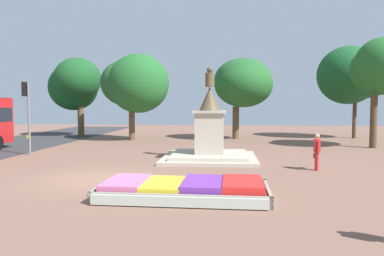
{
  "coord_description": "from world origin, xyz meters",
  "views": [
    {
      "loc": [
        4.98,
        -13.84,
        2.91
      ],
      "look_at": [
        3.52,
        2.68,
        1.82
      ],
      "focal_mm": 35.0,
      "sensor_mm": 36.0,
      "label": 1
    }
  ],
  "objects_px": {
    "flower_planter": "(185,190)",
    "pedestrian_with_handbag": "(317,150)",
    "statue_monument": "(210,139)",
    "traffic_light_mid_block": "(27,105)"
  },
  "relations": [
    {
      "from": "flower_planter",
      "to": "pedestrian_with_handbag",
      "type": "distance_m",
      "value": 7.37
    },
    {
      "from": "flower_planter",
      "to": "pedestrian_with_handbag",
      "type": "height_order",
      "value": "pedestrian_with_handbag"
    },
    {
      "from": "pedestrian_with_handbag",
      "to": "statue_monument",
      "type": "bearing_deg",
      "value": 149.59
    },
    {
      "from": "traffic_light_mid_block",
      "to": "pedestrian_with_handbag",
      "type": "bearing_deg",
      "value": -13.43
    },
    {
      "from": "flower_planter",
      "to": "pedestrian_with_handbag",
      "type": "xyz_separation_m",
      "value": [
        5.21,
        5.18,
        0.66
      ]
    },
    {
      "from": "statue_monument",
      "to": "traffic_light_mid_block",
      "type": "distance_m",
      "value": 10.5
    },
    {
      "from": "traffic_light_mid_block",
      "to": "pedestrian_with_handbag",
      "type": "relative_size",
      "value": 2.56
    },
    {
      "from": "flower_planter",
      "to": "traffic_light_mid_block",
      "type": "xyz_separation_m",
      "value": [
        -9.89,
        8.79,
        2.57
      ]
    },
    {
      "from": "statue_monument",
      "to": "traffic_light_mid_block",
      "type": "relative_size",
      "value": 1.17
    },
    {
      "from": "statue_monument",
      "to": "pedestrian_with_handbag",
      "type": "relative_size",
      "value": 2.99
    }
  ]
}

